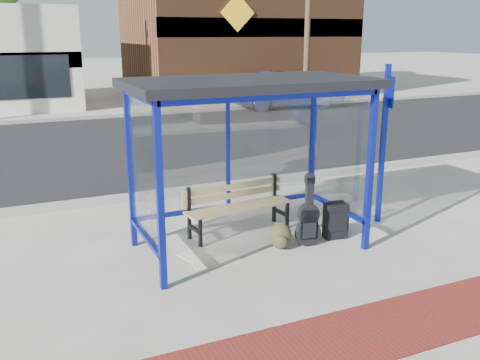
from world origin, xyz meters
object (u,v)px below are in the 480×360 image
bench (238,204)px  backpack (281,237)px  guitar_bag (308,221)px  suitcase (336,221)px  parked_car (287,90)px  fire_hydrant (337,91)px

bench → backpack: bench is taller
guitar_bag → bench: bearing=139.6°
suitcase → parked_car: (6.31, 12.83, 0.46)m
backpack → fire_hydrant: size_ratio=0.50×
bench → backpack: (0.30, -0.85, -0.28)m
parked_car → fire_hydrant: parked_car is taller
bench → fire_hydrant: size_ratio=2.28×
guitar_bag → parked_car: size_ratio=0.23×
bench → parked_car: size_ratio=0.39×
suitcase → bench: bearing=154.6°
guitar_bag → suitcase: (0.53, 0.08, -0.10)m
backpack → fire_hydrant: bearing=74.2°
guitar_bag → fire_hydrant: (10.23, 14.29, 0.04)m
bench → suitcase: bearing=-38.9°
bench → fire_hydrant: 17.30m
guitar_bag → fire_hydrant: 17.58m
suitcase → parked_car: bearing=71.5°
bench → backpack: bearing=-76.4°
bench → fire_hydrant: (10.96, 13.39, -0.04)m
suitcase → fire_hydrant: bearing=63.4°
bench → suitcase: 1.51m
fire_hydrant → backpack: bearing=-126.8°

